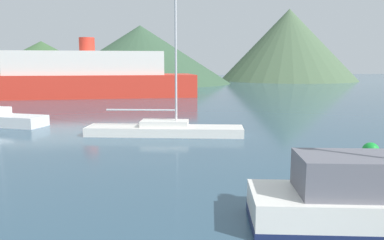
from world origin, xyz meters
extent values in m
cube|color=white|center=(2.98, 4.01, 0.42)|extent=(6.10, 3.47, 0.83)
cube|color=#19234C|center=(2.98, 4.01, 0.10)|extent=(6.13, 3.49, 0.20)
cube|color=slate|center=(2.56, 4.13, 1.29)|extent=(3.07, 2.25, 0.92)
cube|color=white|center=(-0.01, 16.68, 0.24)|extent=(8.67, 4.06, 0.48)
cube|color=white|center=(-0.01, 16.68, 0.65)|extent=(2.80, 1.88, 0.34)
cylinder|color=#BCBCC1|center=(0.60, 16.50, 5.86)|extent=(0.12, 0.12, 10.75)
cylinder|color=#BCBCC1|center=(-1.24, 17.05, 1.38)|extent=(3.71, 1.18, 0.10)
cube|color=red|center=(-4.94, 42.67, 1.30)|extent=(25.33, 8.74, 2.60)
cube|color=silver|center=(-4.94, 42.67, 3.94)|extent=(17.80, 7.18, 2.68)
cylinder|color=red|center=(-4.94, 42.67, 6.08)|extent=(1.78, 1.78, 1.60)
cylinder|color=green|center=(6.36, 8.33, 0.20)|extent=(0.87, 0.87, 0.39)
sphere|color=green|center=(6.36, 8.33, 0.70)|extent=(0.61, 0.61, 0.61)
cone|color=#3D6038|center=(-14.97, 76.82, 4.14)|extent=(30.28, 30.28, 8.28)
cone|color=#38563D|center=(4.16, 72.51, 5.67)|extent=(35.90, 35.90, 11.34)
cone|color=#4C6647|center=(38.64, 77.13, 8.12)|extent=(31.15, 31.15, 16.25)
camera|label=1|loc=(-3.19, -3.30, 3.89)|focal=35.00mm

